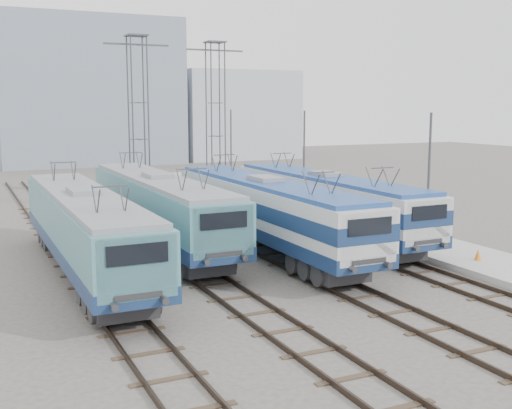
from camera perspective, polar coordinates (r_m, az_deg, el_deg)
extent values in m
plane|color=#514C47|center=(25.74, 2.75, -7.73)|extent=(160.00, 160.00, 0.00)
cube|color=#9E9E99|center=(37.59, 10.85, -2.35)|extent=(4.00, 70.00, 0.30)
cube|color=navy|center=(28.71, -14.92, -3.48)|extent=(2.80, 17.70, 0.59)
cube|color=teal|center=(28.49, -15.01, -1.16)|extent=(2.75, 17.70, 1.77)
cube|color=teal|center=(20.37, -10.71, -5.44)|extent=(2.53, 0.69, 2.01)
cube|color=gray|center=(28.34, -15.09, 0.80)|extent=(2.53, 16.99, 0.20)
cube|color=#262628|center=(23.28, -12.21, -8.13)|extent=(2.07, 3.54, 0.66)
cube|color=#262628|center=(34.57, -16.63, -2.74)|extent=(2.07, 3.54, 0.66)
cube|color=navy|center=(33.70, -8.66, -1.46)|extent=(2.85, 17.98, 0.60)
cube|color=teal|center=(33.51, -8.71, 0.56)|extent=(2.80, 17.98, 1.80)
cube|color=teal|center=(25.48, -3.17, -2.35)|extent=(2.57, 0.70, 2.04)
cube|color=gray|center=(33.38, -8.75, 2.26)|extent=(2.57, 17.26, 0.20)
cube|color=#262628|center=(28.28, -5.15, -4.92)|extent=(2.10, 3.60, 0.67)
cube|color=#262628|center=(39.53, -11.11, -1.11)|extent=(2.10, 3.60, 0.67)
cube|color=navy|center=(32.13, 0.83, -1.87)|extent=(2.82, 17.83, 0.59)
cube|color=silver|center=(31.93, 0.83, 0.22)|extent=(2.77, 17.83, 1.78)
cube|color=navy|center=(31.94, 0.83, 0.14)|extent=(2.81, 17.85, 0.69)
cube|color=silver|center=(24.66, 9.58, -2.88)|extent=(2.55, 0.69, 2.02)
cube|color=navy|center=(31.80, 0.84, 1.99)|extent=(2.55, 17.12, 0.20)
cube|color=#262628|center=(27.20, 6.33, -5.50)|extent=(2.08, 3.57, 0.67)
cube|color=#262628|center=(37.61, -3.14, -1.46)|extent=(2.08, 3.57, 0.67)
cube|color=navy|center=(35.72, 6.14, -0.91)|extent=(2.73, 17.20, 0.57)
cube|color=silver|center=(35.55, 6.18, 0.91)|extent=(2.68, 17.20, 1.72)
cube|color=navy|center=(35.56, 6.17, 0.84)|extent=(2.72, 17.22, 0.67)
cube|color=silver|center=(28.92, 14.69, -1.48)|extent=(2.46, 0.67, 1.95)
cube|color=navy|center=(35.43, 6.20, 2.45)|extent=(2.46, 16.52, 0.19)
cube|color=#262628|center=(31.20, 11.59, -3.80)|extent=(2.01, 3.44, 0.65)
cube|color=#262628|center=(40.78, 1.95, -0.67)|extent=(2.01, 3.44, 0.65)
cylinder|color=#3F4247|center=(44.65, -10.89, 6.95)|extent=(0.10, 0.10, 12.00)
cylinder|color=#3F4247|center=(44.93, -9.52, 7.00)|extent=(0.10, 0.10, 12.00)
cylinder|color=#3F4247|center=(45.71, -11.23, 6.98)|extent=(0.10, 0.10, 12.00)
cylinder|color=#3F4247|center=(45.99, -9.89, 7.03)|extent=(0.10, 0.10, 12.00)
cube|color=#3F4247|center=(45.48, -10.58, 13.80)|extent=(4.50, 0.12, 0.12)
cylinder|color=#3F4247|center=(48.54, -3.97, 7.22)|extent=(0.10, 0.10, 12.00)
cylinder|color=#3F4247|center=(48.94, -2.76, 7.25)|extent=(0.10, 0.10, 12.00)
cylinder|color=#3F4247|center=(49.56, -4.43, 7.25)|extent=(0.10, 0.10, 12.00)
cylinder|color=#3F4247|center=(49.96, -3.24, 7.27)|extent=(0.10, 0.10, 12.00)
cube|color=#3F4247|center=(49.40, -3.66, 13.52)|extent=(4.50, 0.12, 0.12)
cylinder|color=#3F4247|center=(31.42, 15.06, 1.52)|extent=(0.12, 0.12, 7.00)
cylinder|color=#3F4247|center=(41.26, 4.28, 3.46)|extent=(0.12, 0.12, 7.00)
cylinder|color=#3F4247|center=(52.02, -2.23, 4.58)|extent=(0.12, 0.12, 7.00)
cone|color=orange|center=(31.16, 19.13, -4.23)|extent=(0.33, 0.33, 0.51)
cube|color=gray|center=(85.25, -14.79, 9.64)|extent=(22.00, 14.00, 18.00)
cube|color=#A8AFBA|center=(91.04, -2.12, 7.96)|extent=(16.00, 12.00, 12.00)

